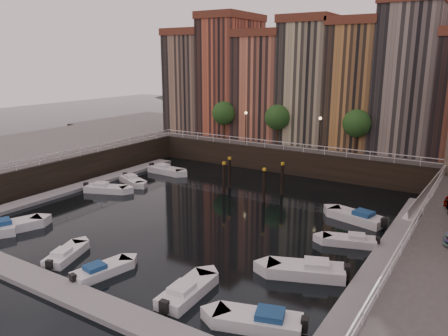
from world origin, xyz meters
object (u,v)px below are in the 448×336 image
Objects in this scene: gangway at (428,193)px; mooring_pilings at (249,179)px; boat_left_3 at (133,181)px; boat_left_2 at (105,189)px.

gangway is 16.86m from mooring_pilings.
mooring_pilings is at bearing 36.12° from boat_left_3.
mooring_pilings is 15.36m from boat_left_2.
gangway is at bearing -1.50° from boat_left_2.
boat_left_2 reaches higher than boat_left_3.
gangway is 30.59m from boat_left_3.
mooring_pilings is 13.76m from boat_left_3.
gangway is 31.88m from boat_left_2.
boat_left_2 is at bearing -70.56° from boat_left_3.
boat_left_3 is (-29.71, -7.10, -1.58)m from gangway.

